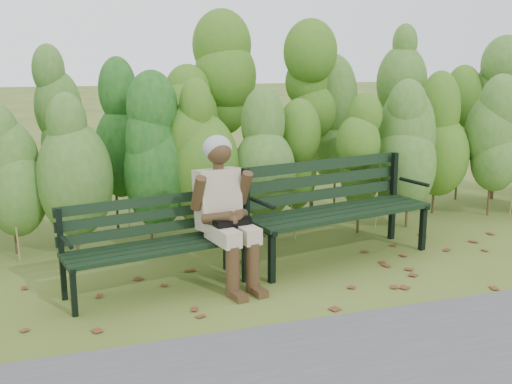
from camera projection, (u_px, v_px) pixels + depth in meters
name	position (u px, v px, depth m)	size (l,w,h in m)	color
ground	(268.00, 279.00, 5.50)	(80.00, 80.00, 0.00)	#455819
hedge_band	(215.00, 122.00, 6.95)	(11.04, 1.67, 2.42)	#47381E
leaf_litter	(274.00, 286.00, 5.35)	(5.82, 2.22, 0.01)	brown
bench_left	(153.00, 237.00, 5.22)	(1.66, 0.81, 0.80)	black
bench_right	(333.00, 201.00, 6.04)	(2.05, 1.03, 0.98)	black
seated_woman	(225.00, 204.00, 5.31)	(0.59, 0.86, 1.33)	#B4A38D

